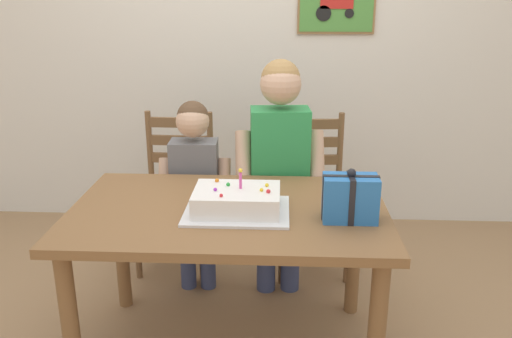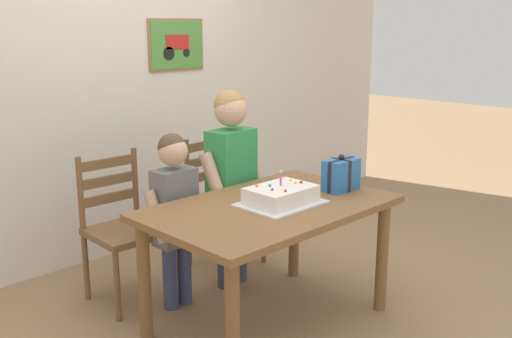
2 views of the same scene
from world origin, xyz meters
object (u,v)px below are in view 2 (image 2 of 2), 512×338
(chair_left, at_px, (123,228))
(child_younger, at_px, (175,204))
(dining_table, at_px, (270,221))
(chair_right, at_px, (222,201))
(birthday_cake, at_px, (281,196))
(child_older, at_px, (231,169))
(gift_box_red_large, at_px, (341,175))

(chair_left, bearing_deg, child_younger, -61.76)
(chair_left, relative_size, child_younger, 0.85)
(dining_table, distance_m, chair_right, 0.97)
(birthday_cake, bearing_deg, chair_right, 68.23)
(child_older, bearing_deg, dining_table, -111.42)
(gift_box_red_large, height_order, child_older, child_older)
(gift_box_red_large, bearing_deg, child_older, 114.10)
(dining_table, distance_m, child_older, 0.61)
(birthday_cake, height_order, chair_left, chair_left)
(chair_right, relative_size, child_younger, 0.85)
(chair_right, xyz_separation_m, child_younger, (-0.64, -0.31, 0.19))
(gift_box_red_large, bearing_deg, dining_table, 168.93)
(dining_table, xyz_separation_m, birthday_cake, (0.04, -0.05, 0.15))
(child_younger, bearing_deg, birthday_cake, -64.91)
(gift_box_red_large, xyz_separation_m, chair_left, (-0.91, 0.96, -0.35))
(birthday_cake, xyz_separation_m, chair_right, (0.36, 0.91, -0.30))
(chair_left, bearing_deg, child_older, -26.85)
(chair_right, relative_size, child_older, 0.71)
(dining_table, bearing_deg, child_younger, 113.38)
(gift_box_red_large, xyz_separation_m, child_older, (-0.29, 0.65, -0.03))
(gift_box_red_large, xyz_separation_m, chair_right, (-0.10, 0.96, -0.35))
(dining_table, height_order, child_younger, child_younger)
(chair_left, xyz_separation_m, child_older, (0.62, -0.31, 0.32))
(dining_table, height_order, chair_left, chair_left)
(dining_table, bearing_deg, gift_box_red_large, -11.07)
(gift_box_red_large, relative_size, child_younger, 0.21)
(gift_box_red_large, bearing_deg, chair_right, 96.00)
(birthday_cake, bearing_deg, gift_box_red_large, -6.57)
(dining_table, relative_size, birthday_cake, 3.11)
(gift_box_red_large, height_order, chair_right, gift_box_red_large)
(gift_box_red_large, height_order, chair_left, gift_box_red_large)
(gift_box_red_large, bearing_deg, child_younger, 138.89)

